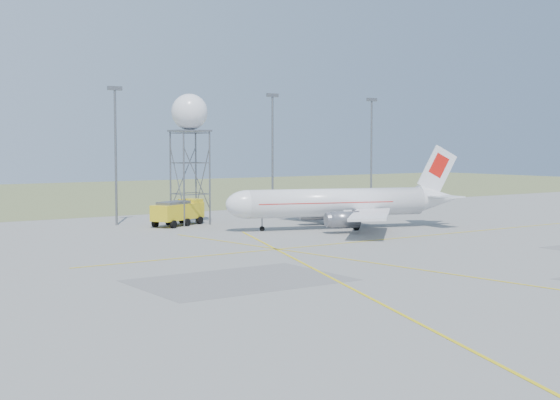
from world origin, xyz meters
TOP-DOWN VIEW (x-y plane):
  - ground at (0.00, 0.00)m, footprint 400.00×400.00m
  - grass_strip at (0.00, 140.00)m, footprint 400.00×120.00m
  - mast_b at (-10.00, 66.00)m, footprint 2.20×0.50m
  - mast_c at (18.00, 66.00)m, footprint 2.20×0.50m
  - mast_d at (40.00, 66.00)m, footprint 2.20×0.50m
  - taxi_sign_near at (55.60, 72.00)m, footprint 1.60×0.17m
  - taxi_sign_far at (62.60, 72.00)m, footprint 1.60×0.17m
  - airliner_main at (14.07, 43.12)m, footprint 34.20×32.29m
  - radar_tower at (-0.61, 60.46)m, footprint 5.37×5.37m
  - fire_truck at (-2.70, 60.12)m, footprint 9.79×7.07m

SIDE VIEW (x-z plane):
  - ground at x=0.00m, z-range 0.00..0.00m
  - grass_strip at x=0.00m, z-range 0.00..0.03m
  - taxi_sign_near at x=55.60m, z-range 0.29..1.49m
  - taxi_sign_far at x=62.60m, z-range 0.29..1.49m
  - fire_truck at x=-2.70m, z-range -0.07..3.68m
  - airliner_main at x=14.07m, z-range -2.30..9.60m
  - radar_tower at x=-0.61m, z-range 1.19..20.65m
  - mast_b at x=-10.00m, z-range 1.82..22.32m
  - mast_c at x=18.00m, z-range 1.82..22.32m
  - mast_d at x=40.00m, z-range 1.82..22.32m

